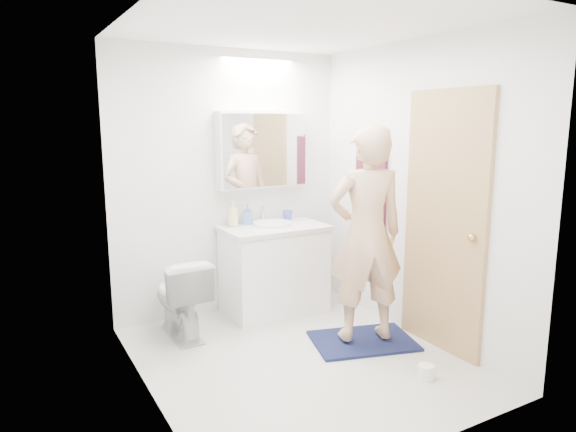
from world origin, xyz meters
TOP-DOWN VIEW (x-y plane):
  - floor at (0.00, 0.00)m, footprint 2.50×2.50m
  - ceiling at (0.00, 0.00)m, footprint 2.50×2.50m
  - wall_back at (0.00, 1.25)m, footprint 2.50×0.00m
  - wall_front at (0.00, -1.25)m, footprint 2.50×0.00m
  - wall_left at (-1.10, 0.00)m, footprint 0.00×2.50m
  - wall_right at (1.10, 0.00)m, footprint 0.00×2.50m
  - vanity_cabinet at (0.31, 0.96)m, footprint 0.90×0.55m
  - countertop at (0.31, 0.96)m, footprint 0.95×0.58m
  - sink_basin at (0.31, 0.99)m, footprint 0.36×0.36m
  - faucet at (0.31, 1.19)m, footprint 0.02×0.02m
  - medicine_cabinet at (0.30, 1.18)m, footprint 0.88×0.14m
  - mirror_panel at (0.30, 1.10)m, footprint 0.84×0.01m
  - toilet at (-0.63, 0.85)m, footprint 0.38×0.66m
  - bath_rug at (0.60, -0.00)m, footprint 0.92×0.75m
  - person at (0.60, -0.00)m, footprint 0.71×0.56m
  - door at (1.08, -0.35)m, footprint 0.04×0.80m
  - door_knob at (1.04, -0.65)m, footprint 0.06×0.06m
  - towel at (1.08, 0.55)m, footprint 0.02×0.42m
  - towel_hook at (1.07, 0.55)m, footprint 0.07×0.02m
  - soap_bottle_a at (-0.03, 1.11)m, footprint 0.13×0.13m
  - soap_bottle_b at (0.13, 1.15)m, footprint 0.12×0.12m
  - toothbrush_cup at (0.54, 1.12)m, footprint 0.13×0.13m
  - toilet_paper_roll at (0.61, -0.70)m, footprint 0.11×0.11m

SIDE VIEW (x-z plane):
  - floor at x=0.00m, z-range 0.00..0.00m
  - bath_rug at x=0.60m, z-range 0.00..0.02m
  - toilet_paper_roll at x=0.61m, z-range 0.00..0.10m
  - toilet at x=-0.63m, z-range 0.00..0.68m
  - vanity_cabinet at x=0.31m, z-range 0.00..0.78m
  - countertop at x=0.31m, z-range 0.78..0.82m
  - sink_basin at x=0.31m, z-range 0.82..0.85m
  - toothbrush_cup at x=0.54m, z-range 0.82..0.92m
  - person at x=0.60m, z-range 0.05..1.74m
  - faucet at x=0.31m, z-range 0.82..0.98m
  - soap_bottle_b at x=0.13m, z-range 0.82..1.01m
  - soap_bottle_a at x=-0.03m, z-range 0.82..1.05m
  - door_knob at x=1.04m, z-range 0.92..0.98m
  - door at x=1.08m, z-range 0.00..2.00m
  - towel at x=1.08m, z-range 0.60..1.60m
  - wall_back at x=0.00m, z-range -0.05..2.45m
  - wall_front at x=0.00m, z-range -0.05..2.45m
  - wall_left at x=-1.10m, z-range -0.05..2.45m
  - wall_right at x=1.10m, z-range -0.05..2.45m
  - medicine_cabinet at x=0.30m, z-range 1.15..1.85m
  - mirror_panel at x=0.30m, z-range 1.17..1.83m
  - towel_hook at x=1.07m, z-range 1.61..1.63m
  - ceiling at x=0.00m, z-range 2.40..2.40m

